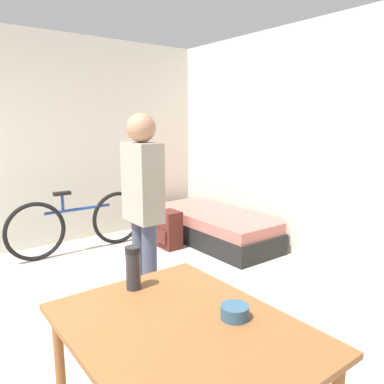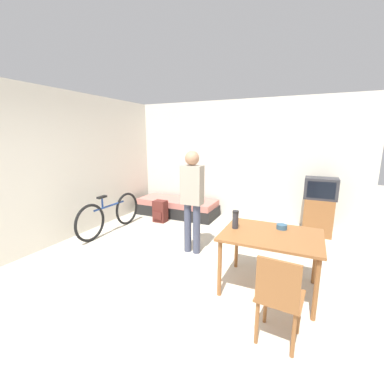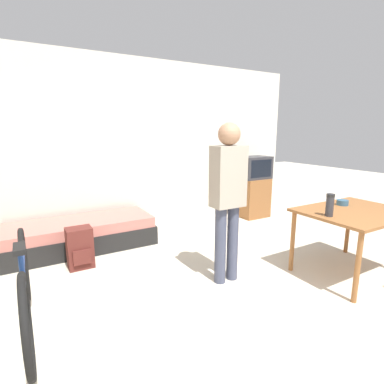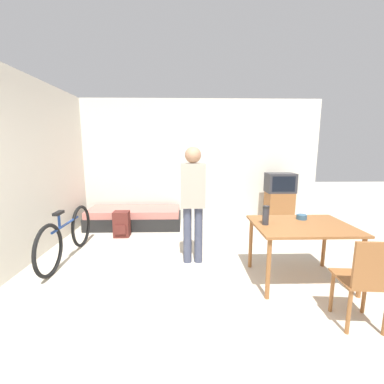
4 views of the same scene
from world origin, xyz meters
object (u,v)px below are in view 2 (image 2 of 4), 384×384
Objects in this scene: wooden_chair at (279,296)px; backpack at (160,211)px; tv at (319,206)px; person_standing at (192,195)px; thermos_flask at (235,219)px; mate_bowl at (282,227)px; daybed at (178,207)px; bicycle at (110,215)px; dining_table at (271,240)px.

backpack is (-2.82, 2.57, -0.26)m from wooden_chair.
person_standing reaches higher than tv.
thermos_flask is 0.60m from mate_bowl.
bicycle reaches higher than daybed.
dining_table is at bearing 102.63° from wooden_chair.
tv is 2.40m from dining_table.
wooden_chair is 0.53× the size of person_standing.
backpack is (0.58, 0.96, -0.12)m from bicycle.
daybed is 1.72× the size of tv.
person_standing is at bearing -137.27° from tv.
tv reaches higher than wooden_chair.
person_standing reaches higher than dining_table.
backpack is (-2.72, 1.46, -0.53)m from mate_bowl.
dining_table is 0.69× the size of person_standing.
thermos_flask reaches higher than mate_bowl.
tv is 2.32× the size of backpack.
thermos_flask reaches higher than backpack.
backpack is (-2.17, 1.68, -0.63)m from thermos_flask.
daybed is 8.32× the size of thermos_flask.
thermos_flask is 2.82m from backpack.
tv reaches higher than thermos_flask.
wooden_chair is 1.83× the size of backpack.
mate_bowl is (0.09, 0.22, 0.11)m from dining_table.
thermos_flask is 1.81× the size of mate_bowl.
person_standing is (1.88, -0.16, 0.62)m from bicycle.
bicycle is at bearing 171.35° from mate_bowl.
mate_bowl reaches higher than backpack.
wooden_chair reaches higher than mate_bowl.
daybed is 2.24m from person_standing.
backpack is at bearing 151.73° from mate_bowl.
bicycle is 3.59× the size of backpack.
person_standing is at bearing 146.99° from thermos_flask.
mate_bowl is at bearing -38.58° from daybed.
backpack is (-0.12, -0.61, 0.04)m from daybed.
bicycle reaches higher than backpack.
bicycle is 3.36m from mate_bowl.
thermos_flask is at bearing -33.01° from person_standing.
person_standing is at bearing 166.25° from mate_bowl.
daybed is 3.43m from dining_table.
wooden_chair reaches higher than dining_table.
bicycle is at bearing 154.64° from wooden_chair.
person_standing is at bearing -55.53° from daybed.
thermos_flask is at bearing 126.12° from wooden_chair.
daybed is 3.99× the size of backpack.
mate_bowl is (0.55, 0.22, -0.10)m from thermos_flask.
mate_bowl is (-0.49, -2.10, 0.21)m from tv.
wooden_chair is 0.51× the size of bicycle.
bicycle is 1.04× the size of person_standing.
dining_table is 0.67× the size of bicycle.
bicycle is (-3.20, 0.72, -0.29)m from dining_table.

